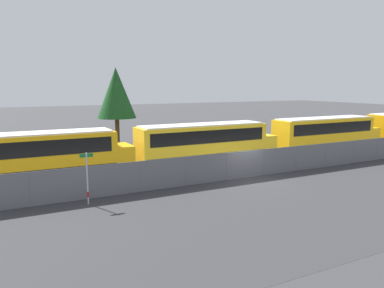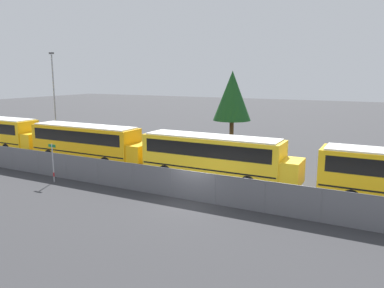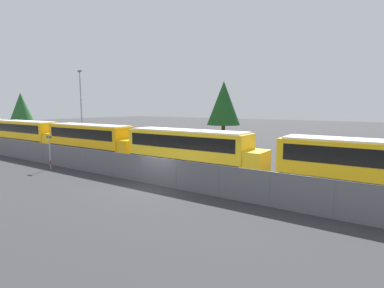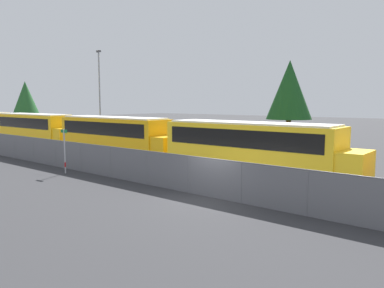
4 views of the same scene
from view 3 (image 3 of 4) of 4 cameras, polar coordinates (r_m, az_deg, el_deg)
The scene contains 11 objects.
ground_plane at distance 20.05m, azimuth -6.48°, elevation -7.85°, with size 200.00×200.00×0.00m, color #38383A.
road_strip at distance 16.18m, azimuth -20.73°, elevation -11.99°, with size 133.84×12.00×0.01m.
fence at distance 19.82m, azimuth -6.53°, elevation -5.18°, with size 99.91×0.07×1.88m.
school_bus_1 at distance 42.86m, azimuth -28.69°, elevation 2.06°, with size 11.79×2.50×3.35m.
school_bus_2 at distance 32.16m, azimuth -18.63°, elevation 1.14°, with size 11.79×2.50×3.35m.
school_bus_3 at distance 23.57m, azimuth -0.43°, elevation -0.58°, with size 11.79×2.50×3.35m.
school_bus_4 at distance 19.41m, azimuth 32.44°, elevation -3.42°, with size 11.79×2.50×3.35m.
street_sign at distance 27.42m, azimuth -25.46°, elevation -1.23°, with size 0.70×0.09×2.82m.
light_pole at distance 46.39m, azimuth -20.38°, elevation 7.18°, with size 0.60×0.24×10.24m.
tree_1 at distance 66.92m, azimuth -29.78°, elevation 6.10°, with size 4.23×4.23×7.74m.
tree_2 at distance 35.60m, azimuth 6.05°, elevation 7.70°, with size 3.92×3.92×8.09m.
Camera 3 is at (12.63, -14.68, 5.21)m, focal length 28.00 mm.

